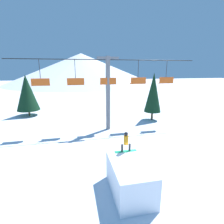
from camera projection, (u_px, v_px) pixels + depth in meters
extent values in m
plane|color=white|center=(145.00, 181.00, 11.11)|extent=(220.00, 220.00, 0.00)
cone|color=silver|center=(81.00, 69.00, 85.13)|extent=(70.17, 70.17, 14.24)
cube|color=white|center=(130.00, 178.00, 9.91)|extent=(2.08, 3.48, 1.84)
cube|color=silver|center=(122.00, 150.00, 11.30)|extent=(2.08, 0.10, 0.06)
cube|color=#1E9E6B|center=(126.00, 151.00, 11.09)|extent=(1.41, 0.26, 0.03)
cylinder|color=black|center=(122.00, 148.00, 10.98)|extent=(0.13, 0.13, 0.46)
cylinder|color=black|center=(130.00, 147.00, 11.09)|extent=(0.13, 0.13, 0.46)
cylinder|color=orange|center=(126.00, 140.00, 10.91)|extent=(0.29, 0.29, 0.58)
sphere|color=black|center=(126.00, 134.00, 10.81)|extent=(0.24, 0.24, 0.24)
cylinder|color=slate|center=(108.00, 94.00, 19.79)|extent=(0.50, 0.50, 8.32)
cube|color=slate|center=(108.00, 58.00, 18.85)|extent=(2.40, 0.24, 0.24)
cylinder|color=black|center=(108.00, 60.00, 18.89)|extent=(20.76, 0.08, 0.08)
cylinder|color=#28282D|center=(40.00, 72.00, 17.74)|extent=(0.06, 0.06, 2.61)
cube|color=#E05619|center=(41.00, 85.00, 18.06)|extent=(1.80, 0.44, 0.08)
cube|color=#E05619|center=(40.00, 82.00, 17.80)|extent=(1.80, 0.08, 0.70)
cylinder|color=#28282D|center=(75.00, 72.00, 18.48)|extent=(0.06, 0.06, 2.61)
cube|color=#E05619|center=(76.00, 85.00, 18.79)|extent=(1.80, 0.44, 0.08)
cube|color=#E05619|center=(76.00, 81.00, 18.53)|extent=(1.80, 0.08, 0.70)
cylinder|color=#28282D|center=(108.00, 72.00, 19.21)|extent=(0.06, 0.06, 2.61)
cube|color=#E05619|center=(108.00, 84.00, 19.52)|extent=(1.80, 0.44, 0.08)
cube|color=#E05619|center=(108.00, 81.00, 19.27)|extent=(1.80, 0.08, 0.70)
cylinder|color=#28282D|center=(138.00, 72.00, 19.94)|extent=(0.06, 0.06, 2.61)
cube|color=#E05619|center=(138.00, 83.00, 20.25)|extent=(1.80, 0.44, 0.08)
cube|color=#E05619|center=(138.00, 81.00, 20.00)|extent=(1.80, 0.08, 0.70)
cylinder|color=#28282D|center=(166.00, 72.00, 20.67)|extent=(0.06, 0.06, 2.61)
cube|color=#E05619|center=(166.00, 83.00, 20.98)|extent=(1.80, 0.44, 0.08)
cube|color=#E05619|center=(166.00, 80.00, 20.73)|extent=(1.80, 0.08, 0.70)
cylinder|color=#4C3823|center=(152.00, 116.00, 24.41)|extent=(0.28, 0.28, 1.18)
cone|color=black|center=(153.00, 93.00, 23.64)|extent=(2.27, 2.27, 5.30)
cylinder|color=#4C3823|center=(29.00, 113.00, 26.77)|extent=(0.25, 0.25, 0.84)
cone|color=black|center=(27.00, 93.00, 26.03)|extent=(3.31, 3.31, 5.32)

